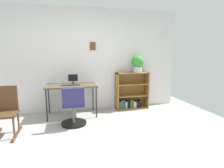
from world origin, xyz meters
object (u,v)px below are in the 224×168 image
Objects in this scene: keyboard at (70,85)px; potted_plant_on_shelf at (138,63)px; desk at (71,87)px; monitor at (73,80)px; office_chair at (73,109)px; bookshelf_low at (131,92)px; rocking_chair at (5,111)px.

keyboard is 1.82m from potted_plant_on_shelf.
monitor reaches higher than desk.
desk is at bearing 91.16° from office_chair.
monitor is at bearing 87.38° from office_chair.
bookshelf_low is at bearing 11.79° from keyboard.
monitor is at bearing -173.22° from bookshelf_low.
bookshelf_low is (1.59, 0.33, -0.33)m from keyboard.
desk is 1.31× the size of rocking_chair.
potted_plant_on_shelf is (1.74, 0.27, 0.46)m from keyboard.
bookshelf_low reaches higher than desk.
rocking_chair is at bearing -145.29° from monitor.
keyboard is (-0.07, -0.15, -0.10)m from monitor.
bookshelf_low reaches higher than office_chair.
office_chair is 0.92× the size of rocking_chair.
potted_plant_on_shelf is (0.15, -0.06, 0.78)m from bookshelf_low.
bookshelf_low is at bearing 9.55° from desk.
monitor reaches higher than office_chair.
desk is 2.66× the size of potted_plant_on_shelf.
monitor is 0.26× the size of rocking_chair.
desk is 0.73m from office_chair.
desk is 0.19m from monitor.
rocking_chair is at bearing -161.38° from potted_plant_on_shelf.
rocking_chair is at bearing -146.98° from desk.
office_chair is (0.01, -0.65, -0.34)m from desk.
desk is 1.45m from rocking_chair.
desk is 0.09m from keyboard.
monitor reaches higher than rocking_chair.
bookshelf_low is at bearing 20.63° from rocking_chair.
bookshelf_low is 2.21× the size of potted_plant_on_shelf.
monitor is 1.72m from potted_plant_on_shelf.
keyboard is at bearing -168.21° from bookshelf_low.
potted_plant_on_shelf reaches higher than bookshelf_low.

